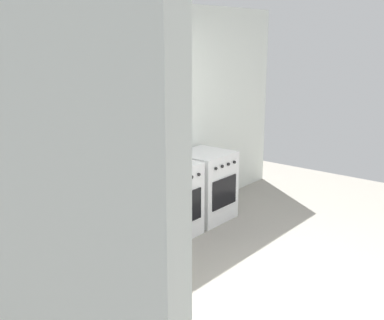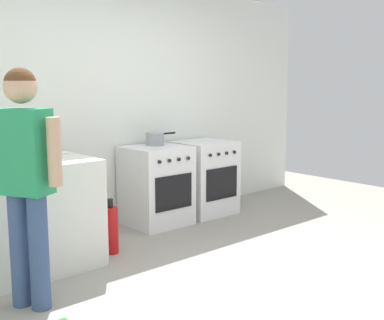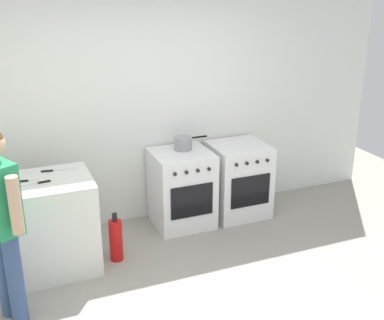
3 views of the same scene
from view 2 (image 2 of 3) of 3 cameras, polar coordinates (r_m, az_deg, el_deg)
name	(u,v)px [view 2 (image 2 of 3)]	position (r m, az deg, el deg)	size (l,w,h in m)	color
ground_plane	(240,274)	(3.99, 5.75, -13.25)	(8.00, 8.00, 0.00)	gray
back_wall	(108,104)	(5.22, -9.94, 6.56)	(6.00, 0.10, 2.60)	silver
counter_unit	(13,219)	(4.09, -20.41, -6.57)	(1.30, 0.70, 0.90)	silver
oven_left	(156,185)	(5.22, -4.26, -3.01)	(0.63, 0.62, 0.85)	white
oven_right	(204,177)	(5.66, 1.40, -2.05)	(0.63, 0.62, 0.85)	white
pot	(155,139)	(5.24, -4.40, 2.52)	(0.38, 0.20, 0.14)	gray
knife_paring	(18,161)	(4.05, -19.87, -0.10)	(0.21, 0.03, 0.01)	silver
knife_utility	(35,161)	(4.00, -18.13, -0.13)	(0.25, 0.06, 0.01)	silver
knife_bread	(47,155)	(4.32, -16.85, 0.56)	(0.35, 0.07, 0.01)	silver
person	(25,169)	(3.33, -19.20, -0.98)	(0.34, 0.51, 1.61)	#384C7A
fire_extinguisher	(111,230)	(4.42, -9.57, -8.14)	(0.13, 0.13, 0.50)	red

